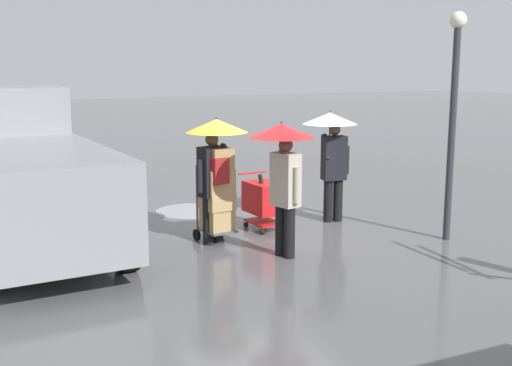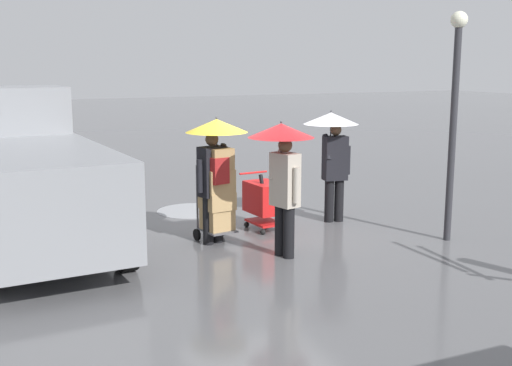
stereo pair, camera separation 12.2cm
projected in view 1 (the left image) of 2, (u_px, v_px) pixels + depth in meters
name	position (u px, v px, depth m)	size (l,w,h in m)	color
ground_plane	(261.00, 236.00, 11.44)	(90.00, 90.00, 0.00)	#5B5B5E
slush_patch_near_cluster	(31.00, 230.00, 11.84)	(1.76, 1.76, 0.01)	silver
slush_patch_under_van	(190.00, 211.00, 13.34)	(1.44, 1.44, 0.01)	#999BA0
cargo_van_parked_right	(30.00, 179.00, 10.44)	(2.41, 5.44, 2.60)	gray
shopping_cart_vendor	(264.00, 199.00, 11.77)	(0.61, 0.86, 1.04)	red
hand_dolly_boxes	(217.00, 191.00, 10.87)	(0.60, 0.76, 1.64)	#515156
pedestrian_pink_side	(283.00, 157.00, 9.98)	(1.04, 1.04, 2.15)	black
pedestrian_black_side	(215.00, 152.00, 10.70)	(1.04, 1.04, 2.15)	black
pedestrian_white_side	(332.00, 140.00, 12.18)	(1.04, 1.04, 2.15)	black
street_lamp	(454.00, 103.00, 10.77)	(0.28, 0.28, 3.86)	#2D2D33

